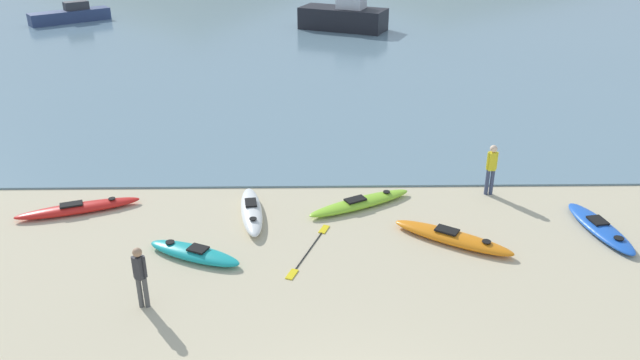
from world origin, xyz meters
TOP-DOWN VIEW (x-y plane):
  - bay_water at (0.00, 45.40)m, footprint 160.00×70.00m
  - kayak_on_sand_0 at (6.94, 7.51)m, footprint 1.22×2.99m
  - kayak_on_sand_1 at (0.51, 9.07)m, footprint 3.27×2.13m
  - kayak_on_sand_2 at (2.80, 7.00)m, footprint 3.12×2.33m
  - kayak_on_sand_3 at (-3.89, 6.35)m, footprint 2.66×1.70m
  - kayak_on_sand_4 at (-7.64, 8.85)m, footprint 3.43×1.68m
  - kayak_on_sand_5 at (-2.62, 8.52)m, footprint 1.01×2.96m
  - person_near_foreground at (-4.66, 4.33)m, footprint 0.31×0.26m
  - person_near_waterline at (4.50, 9.85)m, footprint 0.33×0.22m
  - moored_boat_0 at (1.29, 34.17)m, footprint 5.98×4.26m
  - moored_boat_2 at (-17.52, 37.02)m, footprint 5.06×4.11m
  - loose_paddle at (-0.99, 6.63)m, footprint 1.15×2.66m

SIDE VIEW (x-z plane):
  - loose_paddle at x=-0.99m, z-range 0.00..0.03m
  - bay_water at x=0.00m, z-range 0.00..0.06m
  - kayak_on_sand_0 at x=6.94m, z-range -0.02..0.28m
  - kayak_on_sand_1 at x=0.51m, z-range -0.02..0.29m
  - kayak_on_sand_4 at x=-7.64m, z-range -0.02..0.30m
  - kayak_on_sand_3 at x=-3.89m, z-range -0.02..0.31m
  - kayak_on_sand_2 at x=2.80m, z-range -0.02..0.33m
  - kayak_on_sand_5 at x=-2.62m, z-range -0.02..0.38m
  - moored_boat_2 at x=-17.52m, z-range -0.14..1.21m
  - person_near_foreground at x=-4.66m, z-range 0.11..1.63m
  - moored_boat_0 at x=1.29m, z-range -0.29..2.07m
  - person_near_waterline at x=4.50m, z-range 0.12..1.73m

